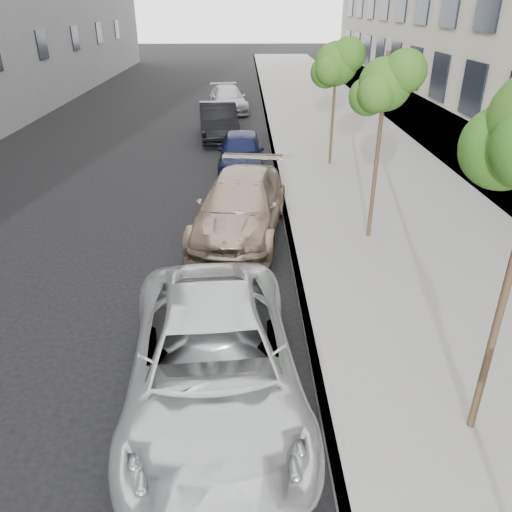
{
  "coord_description": "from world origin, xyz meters",
  "views": [
    {
      "loc": [
        0.03,
        -3.66,
        5.49
      ],
      "look_at": [
        0.21,
        4.21,
        1.5
      ],
      "focal_mm": 35.0,
      "sensor_mm": 36.0,
      "label": 1
    }
  ],
  "objects_px": {
    "sedan_blue": "(241,151)",
    "sedan_rear": "(228,99)",
    "tree_far": "(337,64)",
    "tree_mid": "(386,85)",
    "suv": "(240,206)",
    "minivan": "(214,361)",
    "sedan_black": "(218,121)"
  },
  "relations": [
    {
      "from": "tree_mid",
      "to": "minivan",
      "type": "xyz_separation_m",
      "value": [
        -3.69,
        -5.76,
        -3.12
      ]
    },
    {
      "from": "tree_mid",
      "to": "sedan_black",
      "type": "height_order",
      "value": "tree_mid"
    },
    {
      "from": "sedan_blue",
      "to": "tree_mid",
      "type": "bearing_deg",
      "value": -61.83
    },
    {
      "from": "sedan_blue",
      "to": "sedan_rear",
      "type": "relative_size",
      "value": 0.88
    },
    {
      "from": "suv",
      "to": "sedan_black",
      "type": "xyz_separation_m",
      "value": [
        -1.05,
        10.61,
        0.0
      ]
    },
    {
      "from": "sedan_blue",
      "to": "sedan_black",
      "type": "height_order",
      "value": "sedan_black"
    },
    {
      "from": "tree_mid",
      "to": "sedan_black",
      "type": "relative_size",
      "value": 0.98
    },
    {
      "from": "suv",
      "to": "sedan_blue",
      "type": "bearing_deg",
      "value": 98.42
    },
    {
      "from": "tree_far",
      "to": "suv",
      "type": "relative_size",
      "value": 0.84
    },
    {
      "from": "minivan",
      "to": "sedan_black",
      "type": "height_order",
      "value": "sedan_black"
    },
    {
      "from": "tree_mid",
      "to": "sedan_black",
      "type": "distance_m",
      "value": 12.41
    },
    {
      "from": "tree_mid",
      "to": "sedan_blue",
      "type": "relative_size",
      "value": 1.11
    },
    {
      "from": "minivan",
      "to": "sedan_blue",
      "type": "height_order",
      "value": "minivan"
    },
    {
      "from": "suv",
      "to": "sedan_rear",
      "type": "height_order",
      "value": "suv"
    },
    {
      "from": "sedan_blue",
      "to": "sedan_rear",
      "type": "bearing_deg",
      "value": 94.22
    },
    {
      "from": "minivan",
      "to": "sedan_blue",
      "type": "xyz_separation_m",
      "value": [
        0.36,
        12.01,
        -0.06
      ]
    },
    {
      "from": "tree_far",
      "to": "sedan_rear",
      "type": "bearing_deg",
      "value": 110.43
    },
    {
      "from": "sedan_rear",
      "to": "tree_far",
      "type": "bearing_deg",
      "value": -78.12
    },
    {
      "from": "tree_mid",
      "to": "sedan_blue",
      "type": "bearing_deg",
      "value": 118.01
    },
    {
      "from": "minivan",
      "to": "sedan_rear",
      "type": "relative_size",
      "value": 1.18
    },
    {
      "from": "suv",
      "to": "tree_far",
      "type": "bearing_deg",
      "value": 69.07
    },
    {
      "from": "tree_mid",
      "to": "sedan_blue",
      "type": "xyz_separation_m",
      "value": [
        -3.33,
        6.25,
        -3.18
      ]
    },
    {
      "from": "tree_far",
      "to": "suv",
      "type": "xyz_separation_m",
      "value": [
        -3.33,
        -5.92,
        -2.9
      ]
    },
    {
      "from": "sedan_black",
      "to": "suv",
      "type": "bearing_deg",
      "value": -90.3
    },
    {
      "from": "minivan",
      "to": "tree_far",
      "type": "bearing_deg",
      "value": 68.47
    },
    {
      "from": "tree_far",
      "to": "sedan_blue",
      "type": "relative_size",
      "value": 1.09
    },
    {
      "from": "tree_far",
      "to": "minivan",
      "type": "bearing_deg",
      "value": -106.76
    },
    {
      "from": "suv",
      "to": "sedan_blue",
      "type": "relative_size",
      "value": 1.29
    },
    {
      "from": "sedan_rear",
      "to": "sedan_black",
      "type": "bearing_deg",
      "value": -100.73
    },
    {
      "from": "tree_mid",
      "to": "suv",
      "type": "bearing_deg",
      "value": 170.06
    },
    {
      "from": "sedan_black",
      "to": "minivan",
      "type": "bearing_deg",
      "value": -93.63
    },
    {
      "from": "tree_mid",
      "to": "minivan",
      "type": "distance_m",
      "value": 7.51
    }
  ]
}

